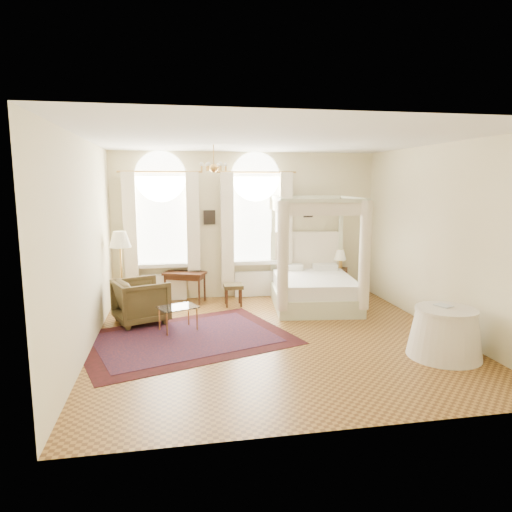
{
  "coord_description": "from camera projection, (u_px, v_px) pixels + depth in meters",
  "views": [
    {
      "loc": [
        -1.67,
        -7.28,
        2.62
      ],
      "look_at": [
        -0.26,
        0.4,
        1.36
      ],
      "focal_mm": 32.0,
      "sensor_mm": 36.0,
      "label": 1
    }
  ],
  "objects": [
    {
      "name": "coffee_table",
      "position": [
        178.0,
        309.0,
        8.09
      ],
      "size": [
        0.77,
        0.67,
        0.44
      ],
      "color": "silver",
      "rests_on": "ground"
    },
    {
      "name": "side_table",
      "position": [
        445.0,
        333.0,
        6.9
      ],
      "size": [
        1.1,
        1.1,
        0.75
      ],
      "color": "#EEE3CF",
      "rests_on": "ground"
    },
    {
      "name": "chandelier",
      "position": [
        214.0,
        167.0,
        8.33
      ],
      "size": [
        0.51,
        0.45,
        0.5
      ],
      "color": "#BA893E",
      "rests_on": "room_walls"
    },
    {
      "name": "oriental_rug",
      "position": [
        186.0,
        338.0,
        7.73
      ],
      "size": [
        4.0,
        3.4,
        0.01
      ],
      "color": "#400F12",
      "rests_on": "ground"
    },
    {
      "name": "armchair",
      "position": [
        141.0,
        301.0,
        8.57
      ],
      "size": [
        1.18,
        1.16,
        0.84
      ],
      "primitive_type": "imported",
      "rotation": [
        0.0,
        0.0,
        1.94
      ],
      "color": "#41351C",
      "rests_on": "ground"
    },
    {
      "name": "book",
      "position": [
        440.0,
        307.0,
        6.9
      ],
      "size": [
        0.26,
        0.3,
        0.02
      ],
      "primitive_type": "imported",
      "rotation": [
        0.0,
        0.0,
        0.38
      ],
      "color": "black",
      "rests_on": "side_table"
    },
    {
      "name": "floor_lamp",
      "position": [
        120.0,
        244.0,
        8.98
      ],
      "size": [
        0.43,
        0.43,
        1.68
      ],
      "color": "#BA893E",
      "rests_on": "ground"
    },
    {
      "name": "wall_pictures",
      "position": [
        251.0,
        215.0,
        10.38
      ],
      "size": [
        2.54,
        0.03,
        0.39
      ],
      "color": "black",
      "rests_on": "room_walls"
    },
    {
      "name": "laptop",
      "position": [
        194.0,
        270.0,
        10.18
      ],
      "size": [
        0.37,
        0.28,
        0.03
      ],
      "primitive_type": "imported",
      "rotation": [
        0.0,
        0.0,
        2.95
      ],
      "color": "black",
      "rests_on": "writing_desk"
    },
    {
      "name": "canopy_bed",
      "position": [
        314.0,
        282.0,
        9.71
      ],
      "size": [
        2.01,
        2.35,
        2.33
      ],
      "color": "beige",
      "rests_on": "ground"
    },
    {
      "name": "window_left",
      "position": [
        162.0,
        235.0,
        10.0
      ],
      "size": [
        1.62,
        0.27,
        3.29
      ],
      "color": "silver",
      "rests_on": "room_walls"
    },
    {
      "name": "nightstand",
      "position": [
        337.0,
        282.0,
        10.73
      ],
      "size": [
        0.56,
        0.54,
        0.63
      ],
      "primitive_type": "cube",
      "rotation": [
        0.0,
        0.0,
        -0.39
      ],
      "color": "#381B0F",
      "rests_on": "ground"
    },
    {
      "name": "ground",
      "position": [
        275.0,
        338.0,
        7.78
      ],
      "size": [
        6.0,
        6.0,
        0.0
      ],
      "primitive_type": "plane",
      "color": "olive",
      "rests_on": "ground"
    },
    {
      "name": "stool",
      "position": [
        233.0,
        288.0,
        9.78
      ],
      "size": [
        0.41,
        0.41,
        0.47
      ],
      "color": "#40361B",
      "rests_on": "ground"
    },
    {
      "name": "room_walls",
      "position": [
        276.0,
        222.0,
        7.47
      ],
      "size": [
        6.0,
        6.0,
        6.0
      ],
      "color": "beige",
      "rests_on": "ground"
    },
    {
      "name": "nightstand_lamp",
      "position": [
        340.0,
        256.0,
        10.69
      ],
      "size": [
        0.3,
        0.3,
        0.43
      ],
      "color": "#BA893E",
      "rests_on": "nightstand"
    },
    {
      "name": "window_right",
      "position": [
        256.0,
        233.0,
        10.37
      ],
      "size": [
        1.62,
        0.27,
        3.29
      ],
      "color": "silver",
      "rests_on": "room_walls"
    },
    {
      "name": "writing_desk",
      "position": [
        185.0,
        276.0,
        10.06
      ],
      "size": [
        1.01,
        0.78,
        0.67
      ],
      "color": "#381B0F",
      "rests_on": "ground"
    }
  ]
}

